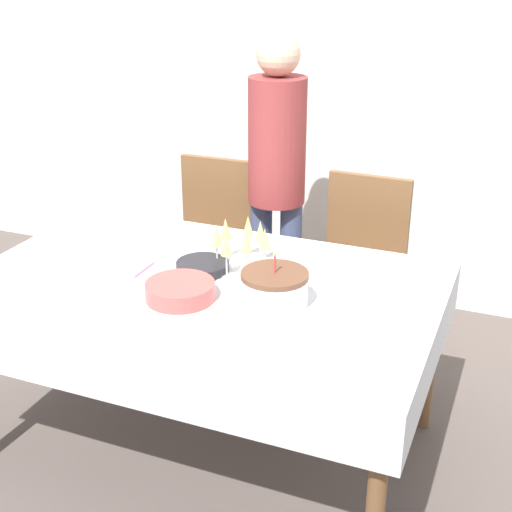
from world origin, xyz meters
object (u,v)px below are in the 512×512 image
at_px(plate_stack_dessert, 203,267).
at_px(champagne_tray, 241,247).
at_px(dining_chair_far_right, 359,268).
at_px(birthday_cake, 275,289).
at_px(plate_stack_main, 180,291).
at_px(person_standing, 277,166).
at_px(dining_chair_far_left, 210,244).

bearing_deg(plate_stack_dessert, champagne_tray, 38.47).
xyz_separation_m(dining_chair_far_right, birthday_cake, (-0.07, -0.95, 0.31)).
bearing_deg(plate_stack_main, dining_chair_far_right, 68.71).
distance_m(champagne_tray, plate_stack_main, 0.35).
relative_size(dining_chair_far_right, champagne_tray, 3.06).
distance_m(birthday_cake, plate_stack_dessert, 0.40).
bearing_deg(birthday_cake, person_standing, 110.40).
distance_m(dining_chair_far_right, birthday_cake, 1.01).
relative_size(plate_stack_dessert, person_standing, 0.13).
bearing_deg(dining_chair_far_right, plate_stack_main, -111.29).
distance_m(plate_stack_main, plate_stack_dessert, 0.24).
xyz_separation_m(dining_chair_far_left, plate_stack_dessert, (0.36, -0.80, 0.26)).
relative_size(dining_chair_far_left, plate_stack_dessert, 4.59).
xyz_separation_m(birthday_cake, person_standing, (-0.39, 1.04, 0.13)).
distance_m(dining_chair_far_left, plate_stack_main, 1.14).
bearing_deg(champagne_tray, dining_chair_far_right, 66.06).
bearing_deg(person_standing, plate_stack_main, -87.25).
bearing_deg(champagne_tray, dining_chair_far_left, 124.31).
distance_m(dining_chair_far_left, person_standing, 0.55).
relative_size(dining_chair_far_left, person_standing, 0.60).
height_order(birthday_cake, plate_stack_dessert, birthday_cake).
relative_size(plate_stack_main, plate_stack_dessert, 1.22).
relative_size(plate_stack_main, person_standing, 0.16).
bearing_deg(person_standing, dining_chair_far_right, -10.23).
bearing_deg(person_standing, plate_stack_dessert, -88.36).
relative_size(champagne_tray, plate_stack_dessert, 1.50).
height_order(plate_stack_main, person_standing, person_standing).
bearing_deg(birthday_cake, plate_stack_main, -166.20).
xyz_separation_m(plate_stack_main, plate_stack_dessert, (-0.03, 0.24, -0.01)).
distance_m(dining_chair_far_right, plate_stack_main, 1.15).
relative_size(dining_chair_far_right, person_standing, 0.60).
xyz_separation_m(champagne_tray, plate_stack_dessert, (-0.12, -0.10, -0.07)).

